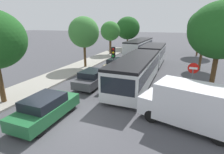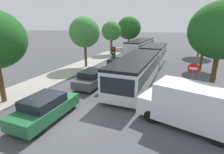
{
  "view_description": "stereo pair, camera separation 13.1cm",
  "coord_description": "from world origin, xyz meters",
  "px_view_note": "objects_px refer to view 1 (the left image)",
  "views": [
    {
      "loc": [
        4.92,
        -7.25,
        5.31
      ],
      "look_at": [
        0.2,
        5.1,
        1.2
      ],
      "focal_mm": 28.0,
      "sensor_mm": 36.0,
      "label": 1
    },
    {
      "loc": [
        5.04,
        -7.21,
        5.31
      ],
      "look_at": [
        0.2,
        5.1,
        1.2
      ],
      "focal_mm": 28.0,
      "sensor_mm": 36.0,
      "label": 2
    }
  ],
  "objects_px": {
    "queued_car_green": "(46,108)",
    "direction_sign_post": "(215,58)",
    "white_van": "(192,105)",
    "tree_right_near": "(221,31)",
    "articulated_bus": "(145,61)",
    "tree_left_mid": "(84,33)",
    "queued_car_tan": "(116,64)",
    "no_entry_sign": "(192,77)",
    "queued_car_graphite": "(92,78)",
    "traffic_light": "(113,58)",
    "tree_left_far": "(110,31)",
    "city_bus_rear": "(139,45)",
    "tree_right_far": "(201,26)",
    "tree_right_mid": "(204,37)",
    "tree_left_distant": "(128,28)"
  },
  "relations": [
    {
      "from": "queued_car_tan",
      "to": "tree_right_far",
      "type": "bearing_deg",
      "value": -34.8
    },
    {
      "from": "tree_left_mid",
      "to": "tree_right_far",
      "type": "height_order",
      "value": "tree_right_far"
    },
    {
      "from": "queued_car_graphite",
      "to": "tree_right_far",
      "type": "distance_m",
      "value": 22.24
    },
    {
      "from": "white_van",
      "to": "tree_right_near",
      "type": "bearing_deg",
      "value": -92.98
    },
    {
      "from": "queued_car_tan",
      "to": "traffic_light",
      "type": "height_order",
      "value": "traffic_light"
    },
    {
      "from": "tree_left_distant",
      "to": "tree_right_mid",
      "type": "bearing_deg",
      "value": -46.96
    },
    {
      "from": "city_bus_rear",
      "to": "tree_left_mid",
      "type": "height_order",
      "value": "tree_left_mid"
    },
    {
      "from": "articulated_bus",
      "to": "tree_left_mid",
      "type": "height_order",
      "value": "tree_left_mid"
    },
    {
      "from": "queued_car_tan",
      "to": "no_entry_sign",
      "type": "xyz_separation_m",
      "value": [
        7.75,
        -6.58,
        1.19
      ]
    },
    {
      "from": "queued_car_graphite",
      "to": "tree_left_mid",
      "type": "distance_m",
      "value": 7.68
    },
    {
      "from": "white_van",
      "to": "tree_left_far",
      "type": "height_order",
      "value": "tree_left_far"
    },
    {
      "from": "queued_car_green",
      "to": "direction_sign_post",
      "type": "bearing_deg",
      "value": -45.01
    },
    {
      "from": "no_entry_sign",
      "to": "tree_right_far",
      "type": "xyz_separation_m",
      "value": [
        1.89,
        20.23,
        2.95
      ]
    },
    {
      "from": "queued_car_green",
      "to": "tree_right_mid",
      "type": "bearing_deg",
      "value": -29.69
    },
    {
      "from": "articulated_bus",
      "to": "tree_left_far",
      "type": "distance_m",
      "value": 13.15
    },
    {
      "from": "no_entry_sign",
      "to": "tree_left_mid",
      "type": "distance_m",
      "value": 13.46
    },
    {
      "from": "queued_car_tan",
      "to": "tree_left_distant",
      "type": "bearing_deg",
      "value": 12.25
    },
    {
      "from": "queued_car_tan",
      "to": "no_entry_sign",
      "type": "height_order",
      "value": "no_entry_sign"
    },
    {
      "from": "queued_car_green",
      "to": "tree_right_near",
      "type": "bearing_deg",
      "value": -51.62
    },
    {
      "from": "direction_sign_post",
      "to": "tree_right_near",
      "type": "height_order",
      "value": "tree_right_near"
    },
    {
      "from": "queued_car_tan",
      "to": "queued_car_green",
      "type": "bearing_deg",
      "value": -179.13
    },
    {
      "from": "queued_car_green",
      "to": "no_entry_sign",
      "type": "xyz_separation_m",
      "value": [
        7.66,
        5.35,
        1.14
      ]
    },
    {
      "from": "articulated_bus",
      "to": "tree_right_mid",
      "type": "distance_m",
      "value": 7.73
    },
    {
      "from": "traffic_light",
      "to": "no_entry_sign",
      "type": "height_order",
      "value": "traffic_light"
    },
    {
      "from": "city_bus_rear",
      "to": "tree_left_far",
      "type": "distance_m",
      "value": 6.04
    },
    {
      "from": "queued_car_green",
      "to": "no_entry_sign",
      "type": "distance_m",
      "value": 9.41
    },
    {
      "from": "city_bus_rear",
      "to": "tree_right_mid",
      "type": "bearing_deg",
      "value": -131.14
    },
    {
      "from": "queued_car_graphite",
      "to": "tree_right_mid",
      "type": "relative_size",
      "value": 0.77
    },
    {
      "from": "tree_left_far",
      "to": "tree_left_distant",
      "type": "bearing_deg",
      "value": 85.44
    },
    {
      "from": "queued_car_graphite",
      "to": "direction_sign_post",
      "type": "relative_size",
      "value": 1.14
    },
    {
      "from": "queued_car_graphite",
      "to": "tree_right_mid",
      "type": "xyz_separation_m",
      "value": [
        9.28,
        9.79,
        3.04
      ]
    },
    {
      "from": "queued_car_green",
      "to": "white_van",
      "type": "relative_size",
      "value": 0.79
    },
    {
      "from": "articulated_bus",
      "to": "queued_car_graphite",
      "type": "relative_size",
      "value": 4.17
    },
    {
      "from": "tree_left_mid",
      "to": "tree_left_distant",
      "type": "relative_size",
      "value": 0.92
    },
    {
      "from": "city_bus_rear",
      "to": "queued_car_tan",
      "type": "distance_m",
      "value": 12.77
    },
    {
      "from": "queued_car_graphite",
      "to": "no_entry_sign",
      "type": "distance_m",
      "value": 7.9
    },
    {
      "from": "articulated_bus",
      "to": "queued_car_graphite",
      "type": "bearing_deg",
      "value": -34.16
    },
    {
      "from": "articulated_bus",
      "to": "white_van",
      "type": "bearing_deg",
      "value": 25.89
    },
    {
      "from": "city_bus_rear",
      "to": "queued_car_green",
      "type": "relative_size",
      "value": 2.7
    },
    {
      "from": "articulated_bus",
      "to": "tree_left_far",
      "type": "relative_size",
      "value": 3.08
    },
    {
      "from": "tree_left_mid",
      "to": "white_van",
      "type": "bearing_deg",
      "value": -38.86
    },
    {
      "from": "city_bus_rear",
      "to": "tree_left_mid",
      "type": "xyz_separation_m",
      "value": [
        -3.9,
        -13.05,
        2.76
      ]
    },
    {
      "from": "white_van",
      "to": "no_entry_sign",
      "type": "distance_m",
      "value": 3.16
    },
    {
      "from": "tree_left_mid",
      "to": "direction_sign_post",
      "type": "bearing_deg",
      "value": -9.45
    },
    {
      "from": "articulated_bus",
      "to": "no_entry_sign",
      "type": "xyz_separation_m",
      "value": [
        4.22,
        -5.75,
        0.41
      ]
    },
    {
      "from": "traffic_light",
      "to": "tree_left_mid",
      "type": "height_order",
      "value": "tree_left_mid"
    },
    {
      "from": "queued_car_graphite",
      "to": "traffic_light",
      "type": "distance_m",
      "value": 2.55
    },
    {
      "from": "traffic_light",
      "to": "tree_right_near",
      "type": "height_order",
      "value": "tree_right_near"
    },
    {
      "from": "city_bus_rear",
      "to": "traffic_light",
      "type": "relative_size",
      "value": 3.34
    },
    {
      "from": "queued_car_tan",
      "to": "direction_sign_post",
      "type": "relative_size",
      "value": 1.09
    }
  ]
}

